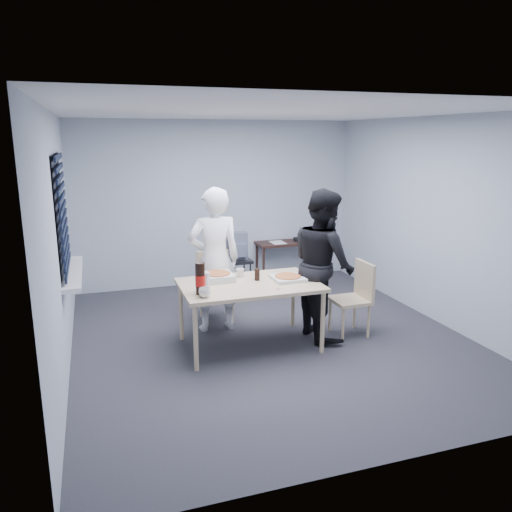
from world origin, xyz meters
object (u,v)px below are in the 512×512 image
object	(u,v)px
chair_far	(215,280)
mug_a	(205,293)
mug_b	(240,273)
person_white	(215,260)
soda_bottle	(200,279)
person_black	(323,264)
backpack	(237,246)
chair_right	(356,293)
dining_table	(250,288)
stool	(237,266)
side_table	(286,246)

from	to	relation	value
chair_far	mug_a	bearing A→B (deg)	-107.58
mug_a	mug_b	size ratio (longest dim) A/B	1.23
person_white	mug_b	xyz separation A→B (m)	(0.23, -0.33, -0.09)
person_white	soda_bottle	xyz separation A→B (m)	(-0.36, -0.84, 0.02)
chair_far	person_white	bearing A→B (deg)	-103.00
person_black	backpack	distance (m)	1.91
chair_right	mug_b	size ratio (longest dim) A/B	8.90
mug_a	soda_bottle	size ratio (longest dim) A/B	0.37
backpack	dining_table	bearing A→B (deg)	-94.88
backpack	chair_right	bearing A→B (deg)	-57.15
chair_right	stool	distance (m)	2.16
dining_table	chair_far	world-z (taller)	chair_far
chair_far	dining_table	bearing A→B (deg)	-81.44
chair_right	side_table	world-z (taller)	chair_right
stool	mug_b	bearing A→B (deg)	-104.91
chair_right	person_white	size ratio (longest dim) A/B	0.50
chair_far	mug_b	bearing A→B (deg)	-79.37
person_black	side_table	distance (m)	2.45
person_white	mug_b	bearing A→B (deg)	124.18
stool	backpack	world-z (taller)	backpack
person_black	mug_b	size ratio (longest dim) A/B	17.70
chair_far	person_black	xyz separation A→B (m)	(1.08, -0.98, 0.37)
dining_table	side_table	distance (m)	2.80
side_table	backpack	distance (m)	1.14
mug_a	dining_table	bearing A→B (deg)	29.28
mug_a	mug_b	xyz separation A→B (m)	(0.56, 0.63, -0.00)
person_white	backpack	xyz separation A→B (m)	(0.65, 1.25, -0.14)
person_white	mug_b	distance (m)	0.41
chair_far	stool	bearing A→B (deg)	57.35
soda_bottle	side_table	bearing A→B (deg)	52.89
chair_right	stool	size ratio (longest dim) A/B	1.62
dining_table	person_black	distance (m)	0.95
chair_far	side_table	bearing A→B (deg)	42.16
chair_right	mug_b	xyz separation A→B (m)	(-1.35, 0.35, 0.28)
chair_far	stool	xyz separation A→B (m)	(0.56, 0.87, -0.07)
dining_table	chair_far	xyz separation A→B (m)	(-0.15, 1.02, -0.18)
side_table	mug_a	world-z (taller)	mug_a
chair_far	mug_b	size ratio (longest dim) A/B	8.90
stool	soda_bottle	world-z (taller)	soda_bottle
person_white	mug_b	size ratio (longest dim) A/B	17.70
person_black	mug_b	world-z (taller)	person_black
side_table	mug_a	xyz separation A→B (m)	(-1.98, -2.75, 0.23)
chair_far	mug_a	world-z (taller)	chair_far
person_white	mug_a	bearing A→B (deg)	70.62
chair_far	backpack	bearing A→B (deg)	56.98
dining_table	chair_right	bearing A→B (deg)	-2.06
mug_b	soda_bottle	size ratio (longest dim) A/B	0.30
dining_table	chair_right	world-z (taller)	chair_right
chair_right	backpack	xyz separation A→B (m)	(-0.93, 1.93, 0.24)
person_black	mug_b	xyz separation A→B (m)	(-0.94, 0.25, -0.09)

